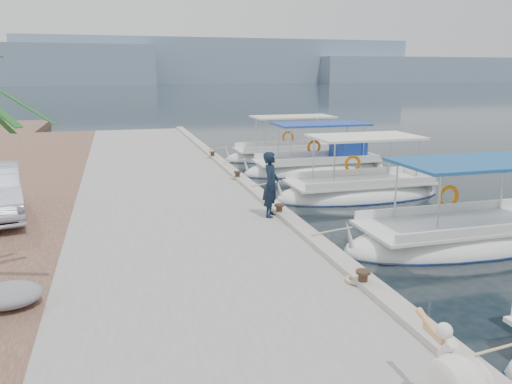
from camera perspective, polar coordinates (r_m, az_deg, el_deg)
ground at (r=13.01m, az=6.20°, el=-6.46°), size 400.00×400.00×0.00m
concrete_quay at (r=16.94m, az=-9.66°, el=-0.97°), size 6.00×40.00×0.50m
quay_curb at (r=17.35m, az=-0.54°, el=0.62°), size 0.44×40.00×0.12m
cobblestone_strip at (r=17.19m, az=-26.46°, el=-2.01°), size 4.00×40.00×0.50m
distant_hills at (r=215.59m, az=-6.72°, el=14.24°), size 330.00×60.00×18.00m
fishing_caique_b at (r=14.33m, az=22.66°, el=-5.05°), size 6.91×2.54×2.83m
fishing_caique_c at (r=18.62m, az=11.63°, el=-0.14°), size 6.37×2.50×2.83m
fishing_caique_d at (r=22.90m, az=7.14°, el=2.73°), size 6.88×2.28×2.83m
fishing_caique_e at (r=26.44m, az=3.81°, el=4.10°), size 6.99×2.30×2.83m
mooring_bollards at (r=14.03m, az=2.68°, el=-1.94°), size 0.28×20.28×0.33m
pelican at (r=6.45m, az=22.07°, el=-19.15°), size 0.51×1.36×1.06m
fisherman at (r=13.79m, az=1.71°, el=0.87°), size 0.70×0.79×1.82m
tarp_bundle at (r=9.72m, az=-26.42°, el=-10.53°), size 1.10×0.90×0.40m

